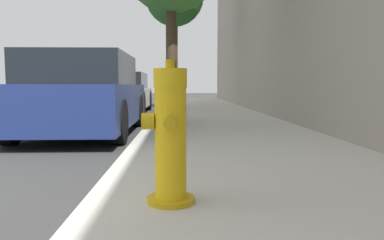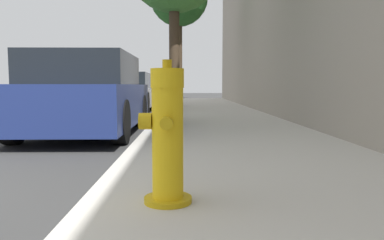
{
  "view_description": "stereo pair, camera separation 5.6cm",
  "coord_description": "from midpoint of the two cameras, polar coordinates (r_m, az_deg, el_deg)",
  "views": [
    {
      "loc": [
        2.63,
        -2.06,
        0.86
      ],
      "look_at": [
        2.75,
        1.5,
        0.53
      ],
      "focal_mm": 35.0,
      "sensor_mm": 36.0,
      "label": 1
    },
    {
      "loc": [
        2.68,
        -2.06,
        0.86
      ],
      "look_at": [
        2.75,
        1.5,
        0.53
      ],
      "focal_mm": 35.0,
      "sensor_mm": 36.0,
      "label": 2
    }
  ],
  "objects": [
    {
      "name": "parked_car_mid",
      "position": [
        11.96,
        -11.28,
        4.02
      ],
      "size": [
        1.85,
        3.9,
        1.25
      ],
      "color": "#B7B7BC",
      "rests_on": "ground_plane"
    },
    {
      "name": "fire_hydrant",
      "position": [
        2.38,
        -4.04,
        -2.75
      ],
      "size": [
        0.34,
        0.33,
        0.91
      ],
      "color": "#C39C11",
      "rests_on": "sidewalk_slab"
    },
    {
      "name": "sidewalk_slab",
      "position": [
        2.34,
        18.15,
        -15.15
      ],
      "size": [
        2.88,
        40.0,
        0.11
      ],
      "color": "beige",
      "rests_on": "ground_plane"
    },
    {
      "name": "parked_car_near",
      "position": [
        6.83,
        -16.37,
        3.55
      ],
      "size": [
        1.77,
        3.92,
        1.4
      ],
      "color": "navy",
      "rests_on": "ground_plane"
    }
  ]
}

